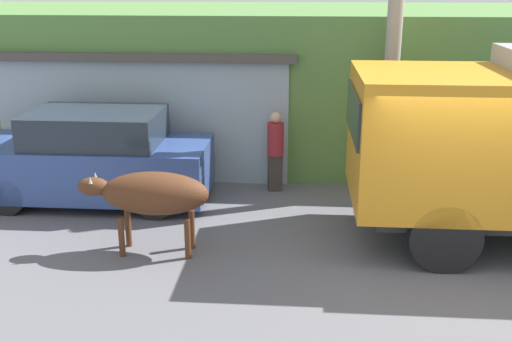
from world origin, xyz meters
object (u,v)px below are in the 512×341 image
(parked_suv, at_px, (94,159))
(pedestrian_on_hill, at_px, (275,148))
(brown_cow, at_px, (152,194))
(utility_pole, at_px, (394,37))

(parked_suv, xyz_separation_m, pedestrian_on_hill, (3.26, 0.84, 0.04))
(brown_cow, xyz_separation_m, pedestrian_on_hill, (1.68, 2.89, -0.08))
(brown_cow, bearing_deg, utility_pole, 24.76)
(brown_cow, distance_m, utility_pole, 5.19)
(parked_suv, xyz_separation_m, utility_pole, (5.35, 0.89, 2.13))
(brown_cow, relative_size, utility_pole, 0.34)
(pedestrian_on_hill, relative_size, utility_pole, 0.27)
(pedestrian_on_hill, xyz_separation_m, utility_pole, (2.09, 0.05, 2.09))
(brown_cow, relative_size, pedestrian_on_hill, 1.26)
(parked_suv, distance_m, pedestrian_on_hill, 3.36)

